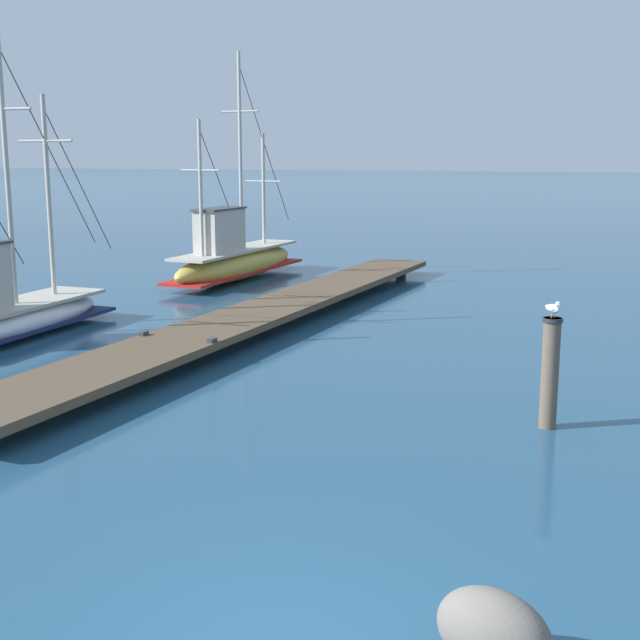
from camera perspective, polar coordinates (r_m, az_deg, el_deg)
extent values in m
cube|color=brown|center=(20.36, -3.43, 0.71)|extent=(2.62, 19.99, 0.16)
cylinder|color=brown|center=(16.24, -11.50, -2.99)|extent=(0.36, 0.36, 0.29)
cylinder|color=brown|center=(20.40, -3.42, 0.09)|extent=(0.36, 0.36, 0.29)
cylinder|color=brown|center=(24.87, 1.84, 2.10)|extent=(0.36, 0.36, 0.29)
cylinder|color=brown|center=(29.50, 5.48, 3.48)|extent=(0.36, 0.36, 0.29)
cube|color=#333338|center=(17.41, -11.81, -0.89)|extent=(0.13, 0.20, 0.08)
cube|color=#333338|center=(16.54, -7.29, -1.37)|extent=(0.13, 0.20, 0.08)
ellipsoid|color=gold|center=(27.82, -5.62, 3.77)|extent=(1.69, 7.22, 1.01)
cube|color=#B2AD9E|center=(27.77, -5.64, 4.72)|extent=(1.49, 6.50, 0.08)
cube|color=#B21E19|center=(27.85, -5.61, 3.30)|extent=(1.70, 7.08, 0.08)
cube|color=#B7B2A8|center=(26.76, -6.78, 5.97)|extent=(0.85, 1.96, 1.33)
cube|color=#3D3D42|center=(26.71, -6.82, 7.45)|extent=(0.92, 2.11, 0.06)
cylinder|color=#B2ADA3|center=(27.91, -5.40, 11.24)|extent=(0.11, 0.11, 6.22)
cylinder|color=#B2ADA3|center=(27.94, -5.45, 13.83)|extent=(1.32, 0.10, 0.06)
cylinder|color=#333338|center=(29.40, -3.81, 11.86)|extent=(0.12, 3.23, 4.60)
cylinder|color=#B2ADA3|center=(29.36, -3.83, 8.84)|extent=(0.11, 0.11, 3.75)
cylinder|color=#B2ADA3|center=(29.36, -3.84, 9.32)|extent=(1.32, 0.10, 0.06)
cylinder|color=#333338|center=(30.26, -2.96, 9.27)|extent=(0.08, 1.95, 2.78)
cylinder|color=#B2ADA3|center=(25.75, -8.06, 8.78)|extent=(0.11, 0.11, 4.05)
cylinder|color=#B2ADA3|center=(25.74, -8.09, 9.97)|extent=(1.32, 0.10, 0.06)
cylinder|color=#333338|center=(26.68, -6.84, 9.32)|extent=(0.09, 2.11, 3.00)
ellipsoid|color=silver|center=(20.12, -20.30, -0.10)|extent=(1.82, 6.17, 0.73)
cube|color=#B2AD9E|center=(20.06, -20.36, 0.82)|extent=(1.60, 5.55, 0.08)
cube|color=#19234C|center=(20.15, -20.26, -0.56)|extent=(1.83, 6.05, 0.08)
cylinder|color=#B2ADA3|center=(20.01, -20.38, 9.50)|extent=(0.11, 0.11, 5.96)
cylinder|color=#B2ADA3|center=(20.03, -20.63, 13.18)|extent=(1.48, 0.10, 0.06)
cylinder|color=#333338|center=(21.27, -17.61, 10.53)|extent=(0.11, 3.09, 4.40)
cylinder|color=#B2ADA3|center=(21.11, -17.84, 7.95)|extent=(0.11, 0.11, 4.67)
cylinder|color=#B2ADA3|center=(21.09, -18.05, 11.42)|extent=(1.48, 0.10, 0.06)
cylinder|color=#333338|center=(22.11, -15.87, 8.79)|extent=(0.09, 2.43, 3.46)
cylinder|color=brown|center=(13.03, 15.24, -3.50)|extent=(0.26, 0.26, 1.68)
cylinder|color=#28282D|center=(12.86, 15.43, 0.01)|extent=(0.30, 0.30, 0.06)
cylinder|color=gold|center=(12.86, 15.54, 0.30)|extent=(0.01, 0.01, 0.07)
cylinder|color=gold|center=(12.83, 15.35, 0.29)|extent=(0.01, 0.01, 0.07)
ellipsoid|color=white|center=(12.82, 15.47, 0.75)|extent=(0.27, 0.30, 0.13)
ellipsoid|color=silver|center=(12.87, 15.63, 0.82)|extent=(0.17, 0.21, 0.09)
ellipsoid|color=#383838|center=(12.96, 15.36, 0.88)|extent=(0.06, 0.07, 0.04)
ellipsoid|color=silver|center=(12.81, 15.21, 0.80)|extent=(0.17, 0.21, 0.09)
ellipsoid|color=#383838|center=(12.91, 14.98, 0.86)|extent=(0.06, 0.07, 0.04)
cone|color=white|center=(12.95, 15.13, 0.87)|extent=(0.10, 0.11, 0.07)
sphere|color=white|center=(12.71, 15.75, 1.04)|extent=(0.08, 0.08, 0.08)
cone|color=gold|center=(12.67, 15.87, 0.98)|extent=(0.05, 0.05, 0.02)
ellipsoid|color=#645F57|center=(7.22, 11.61, -19.92)|extent=(1.13, 0.91, 0.68)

